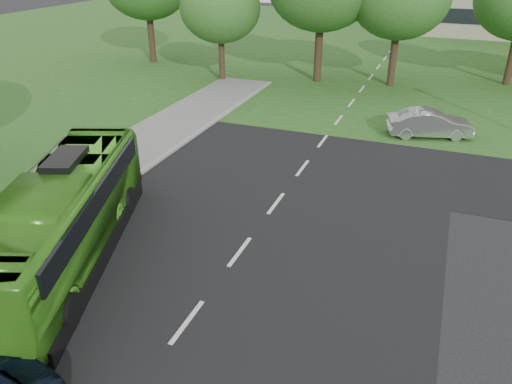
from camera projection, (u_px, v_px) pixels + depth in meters
ground at (216, 284)px, 16.38m from camera, size 160.00×160.00×0.00m
street_surfaces at (348, 99)px, 35.44m from camera, size 120.00×120.00×0.15m
tree_park_a at (220, 8)px, 37.85m from camera, size 6.17×6.17×8.19m
bus at (61, 219)px, 16.98m from camera, size 6.51×11.76×3.21m
sedan at (430, 124)px, 28.43m from camera, size 4.98×2.92×1.55m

